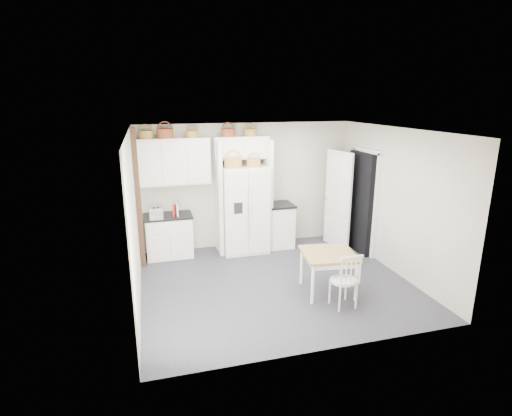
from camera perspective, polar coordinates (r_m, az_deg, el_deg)
name	(u,v)px	position (r m, az deg, el deg)	size (l,w,h in m)	color
floor	(275,282)	(7.05, 2.76, -10.55)	(4.50, 4.50, 0.00)	#25262C
ceiling	(277,130)	(6.35, 3.07, 11.03)	(4.50, 4.50, 0.00)	white
wall_back	(247,185)	(8.45, -1.35, 3.24)	(4.50, 4.50, 0.00)	#B6B2AA
wall_left	(134,221)	(6.27, -17.02, -1.80)	(4.00, 4.00, 0.00)	#B6B2AA
wall_right	(395,201)	(7.58, 19.30, 0.92)	(4.00, 4.00, 0.00)	#B6B2AA
refrigerator	(244,209)	(8.16, -1.72, -0.17)	(0.92, 0.74, 1.78)	white
base_cab_left	(169,237)	(8.17, -12.29, -4.03)	(0.89, 0.56, 0.83)	white
base_cab_right	(279,226)	(8.57, 3.36, -2.53)	(0.51, 0.61, 0.89)	white
dining_table	(328,272)	(6.69, 10.24, -9.05)	(0.82, 0.82, 0.69)	brown
windsor_chair	(344,280)	(6.27, 12.42, -10.07)	(0.42, 0.38, 0.85)	white
counter_left	(168,216)	(8.03, -12.46, -1.13)	(0.93, 0.60, 0.04)	black
counter_right	(280,205)	(8.44, 3.41, 0.48)	(0.55, 0.65, 0.04)	black
toaster	(156,212)	(7.95, -14.08, -0.60)	(0.26, 0.15, 0.18)	silver
cookbook_red	(174,210)	(7.93, -11.64, -0.32)	(0.03, 0.15, 0.23)	#AE261B
cookbook_cream	(177,210)	(7.93, -11.24, -0.25)	(0.03, 0.16, 0.24)	beige
basket_upper_a	(146,135)	(7.86, -15.45, 10.07)	(0.26, 0.26, 0.15)	#A1672B
basket_upper_b	(165,133)	(7.87, -12.86, 10.36)	(0.30, 0.30, 0.18)	maroon
basket_upper_c	(192,134)	(7.91, -9.17, 10.40)	(0.23, 0.23, 0.13)	#A1672B
basket_bridge_a	(228,133)	(8.02, -4.03, 10.70)	(0.27, 0.27, 0.15)	maroon
basket_bridge_b	(250,132)	(8.13, -0.85, 10.75)	(0.25, 0.25, 0.14)	#A1672B
basket_fridge_a	(233,163)	(7.81, -3.31, 6.46)	(0.34, 0.34, 0.18)	#A1672B
basket_fridge_b	(254,163)	(7.91, -0.35, 6.47)	(0.27, 0.27, 0.15)	#A1672B
upper_cabinet	(174,161)	(7.94, -11.69, 6.54)	(1.40, 0.34, 0.90)	white
bridge_cabinet	(241,147)	(8.11, -2.13, 8.63)	(1.12, 0.34, 0.45)	white
fridge_panel_left	(219,198)	(8.06, -5.37, 1.48)	(0.08, 0.60, 2.30)	white
fridge_panel_right	(267,194)	(8.29, 1.58, 1.94)	(0.08, 0.60, 2.30)	white
trim_post	(138,200)	(7.57, -16.46, 1.16)	(0.09, 0.09, 2.60)	#3C2014
doorway_void	(361,203)	(8.41, 14.82, 0.74)	(0.18, 0.85, 2.05)	black
door_slab	(338,200)	(8.52, 11.60, 1.13)	(0.80, 0.04, 2.05)	white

